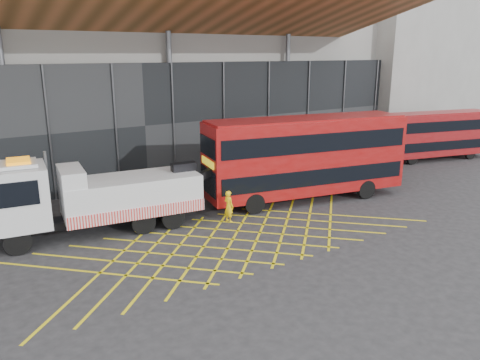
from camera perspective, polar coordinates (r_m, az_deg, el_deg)
ground_plane at (r=21.80m, az=-4.47°, el=-8.12°), size 120.00×120.00×0.00m
road_markings at (r=22.55m, az=-0.88°, el=-7.24°), size 19.96×7.16×0.01m
construction_building at (r=37.77m, az=-16.24°, el=15.21°), size 55.00×23.97×18.00m
east_building at (r=53.45m, az=18.44°, el=16.00°), size 15.00×12.00×20.00m
recovery_truck at (r=23.82m, az=-17.67°, el=-1.92°), size 11.84×4.02×4.10m
bus_towed at (r=28.09m, az=8.02°, el=3.07°), size 12.56×5.19×4.99m
bus_second at (r=42.09m, az=22.87°, el=5.26°), size 9.91×4.53×3.93m
worker at (r=24.58m, az=-1.38°, el=-3.21°), size 0.50×0.68×1.69m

